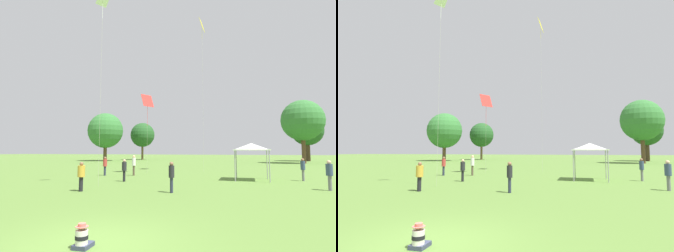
{
  "view_description": "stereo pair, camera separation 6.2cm",
  "coord_description": "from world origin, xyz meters",
  "views": [
    {
      "loc": [
        3.45,
        -5.69,
        2.2
      ],
      "look_at": [
        -0.04,
        6.45,
        3.41
      ],
      "focal_mm": 28.0,
      "sensor_mm": 36.0,
      "label": 1
    },
    {
      "loc": [
        3.51,
        -5.67,
        2.2
      ],
      "look_at": [
        -0.04,
        6.45,
        3.41
      ],
      "focal_mm": 28.0,
      "sensor_mm": 36.0,
      "label": 2
    }
  ],
  "objects": [
    {
      "name": "ground_plane",
      "position": [
        0.0,
        0.0,
        0.0
      ],
      "size": [
        300.0,
        300.0,
        0.0
      ],
      "primitive_type": "plane",
      "color": "#567A33"
    },
    {
      "name": "seated_toddler",
      "position": [
        -0.12,
        -0.32,
        0.24
      ],
      "size": [
        0.37,
        0.45,
        0.57
      ],
      "rotation": [
        0.0,
        0.0,
        0.04
      ],
      "color": "#383D56",
      "rests_on": "ground"
    },
    {
      "name": "person_standing_0",
      "position": [
        8.04,
        11.02,
        1.0
      ],
      "size": [
        0.5,
        0.5,
        1.68
      ],
      "rotation": [
        0.0,
        0.0,
        3.85
      ],
      "color": "slate",
      "rests_on": "ground"
    },
    {
      "name": "person_standing_1",
      "position": [
        7.64,
        15.81,
        1.0
      ],
      "size": [
        0.4,
        0.4,
        1.66
      ],
      "rotation": [
        0.0,
        0.0,
        2.78
      ],
      "color": "slate",
      "rests_on": "ground"
    },
    {
      "name": "person_standing_2",
      "position": [
        -4.9,
        11.87,
        0.95
      ],
      "size": [
        0.47,
        0.47,
        1.6
      ],
      "rotation": [
        0.0,
        0.0,
        5.65
      ],
      "color": "black",
      "rests_on": "ground"
    },
    {
      "name": "person_standing_4",
      "position": [
        -0.25,
        7.86,
        0.98
      ],
      "size": [
        0.41,
        0.41,
        1.62
      ],
      "rotation": [
        0.0,
        0.0,
        2.6
      ],
      "color": "#282D42",
      "rests_on": "ground"
    },
    {
      "name": "person_standing_5",
      "position": [
        -5.16,
        6.99,
        0.94
      ],
      "size": [
        0.52,
        0.52,
        1.59
      ],
      "rotation": [
        0.0,
        0.0,
        1.16
      ],
      "color": "black",
      "rests_on": "ground"
    },
    {
      "name": "person_standing_6",
      "position": [
        -6.07,
        16.31,
        1.09
      ],
      "size": [
        0.48,
        0.48,
        1.81
      ],
      "rotation": [
        0.0,
        0.0,
        5.47
      ],
      "color": "brown",
      "rests_on": "ground"
    },
    {
      "name": "person_standing_7",
      "position": [
        -8.57,
        15.6,
        1.0
      ],
      "size": [
        0.5,
        0.5,
        1.68
      ],
      "rotation": [
        0.0,
        0.0,
        5.5
      ],
      "color": "#282D42",
      "rests_on": "ground"
    },
    {
      "name": "canopy_tent",
      "position": [
        4.03,
        15.27,
        2.49
      ],
      "size": [
        2.65,
        2.65,
        2.79
      ],
      "rotation": [
        0.0,
        0.0,
        -0.01
      ],
      "color": "white",
      "rests_on": "ground"
    },
    {
      "name": "kite_0",
      "position": [
        -5.79,
        18.93,
        7.16
      ],
      "size": [
        1.08,
        1.41,
        7.92
      ],
      "rotation": [
        0.0,
        0.0,
        0.28
      ],
      "color": "red",
      "rests_on": "ground"
    },
    {
      "name": "kite_2",
      "position": [
        -0.57,
        21.88,
        15.61
      ],
      "size": [
        0.49,
        1.38,
        16.66
      ],
      "rotation": [
        0.0,
        0.0,
        0.73
      ],
      "color": "yellow",
      "rests_on": "ground"
    },
    {
      "name": "kite_3",
      "position": [
        -5.28,
        8.99,
        11.51
      ],
      "size": [
        0.86,
        0.94,
        12.47
      ],
      "rotation": [
        0.0,
        0.0,
        3.39
      ],
      "color": "white",
      "rests_on": "ground"
    },
    {
      "name": "distant_tree_0",
      "position": [
        -26.21,
        46.74,
        6.74
      ],
      "size": [
        7.82,
        7.82,
        10.67
      ],
      "color": "brown",
      "rests_on": "ground"
    },
    {
      "name": "distant_tree_1",
      "position": [
        16.93,
        57.37,
        6.64
      ],
      "size": [
        6.58,
        6.58,
        9.98
      ],
      "color": "#473323",
      "rests_on": "ground"
    },
    {
      "name": "distant_tree_2",
      "position": [
        13.72,
        45.57,
        7.63
      ],
      "size": [
        7.29,
        7.29,
        11.3
      ],
      "color": "brown",
      "rests_on": "ground"
    },
    {
      "name": "distant_tree_3",
      "position": [
        -21.13,
        56.43,
        6.24
      ],
      "size": [
        6.11,
        6.11,
        9.32
      ],
      "color": "brown",
      "rests_on": "ground"
    }
  ]
}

